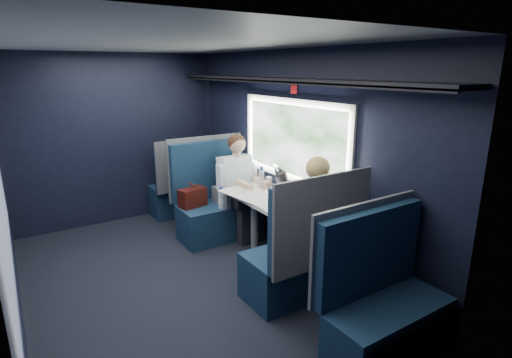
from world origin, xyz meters
TOP-DOWN VIEW (x-y plane):
  - ground at (0.00, 0.00)m, footprint 2.80×4.20m
  - room_shell at (0.02, 0.00)m, footprint 3.00×4.40m
  - table at (1.03, 0.00)m, footprint 0.62×1.00m
  - seat_bay_near at (0.84, 0.87)m, footprint 1.04×0.62m
  - seat_bay_far at (0.85, -0.87)m, footprint 1.04×0.62m
  - seat_row_front at (0.85, 1.80)m, footprint 1.04×0.51m
  - seat_row_back at (0.85, -1.80)m, footprint 1.04×0.51m
  - man at (1.10, 0.70)m, footprint 0.53×0.56m
  - woman at (1.10, -0.71)m, footprint 0.53×0.56m
  - papers at (1.01, 0.06)m, footprint 0.70×0.93m
  - laptop at (1.27, 0.14)m, footprint 0.33×0.40m
  - bottle_small at (1.21, 0.37)m, footprint 0.07×0.07m
  - cup at (1.30, 0.33)m, footprint 0.07×0.07m

SIDE VIEW (x-z plane):
  - ground at x=0.00m, z-range -0.01..0.00m
  - seat_row_front at x=0.85m, z-range -0.17..0.99m
  - seat_row_back at x=0.85m, z-range -0.17..0.99m
  - seat_bay_far at x=0.85m, z-range -0.22..1.04m
  - seat_bay_near at x=0.84m, z-range -0.21..1.05m
  - table at x=1.03m, z-range 0.29..1.03m
  - man at x=1.10m, z-range 0.06..1.38m
  - woman at x=1.10m, z-range 0.07..1.39m
  - papers at x=1.01m, z-range 0.74..0.75m
  - cup at x=1.30m, z-range 0.74..0.84m
  - laptop at x=1.27m, z-range 0.68..0.94m
  - bottle_small at x=1.21m, z-range 0.73..0.96m
  - room_shell at x=0.02m, z-range 0.28..2.68m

